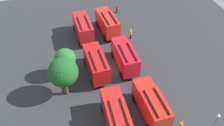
{
  "coord_description": "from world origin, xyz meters",
  "views": [
    {
      "loc": [
        -26.41,
        8.21,
        26.92
      ],
      "look_at": [
        0.0,
        0.0,
        1.4
      ],
      "focal_mm": 39.36,
      "sensor_mm": 36.0,
      "label": 1
    }
  ],
  "objects": [
    {
      "name": "traffic_cone_1",
      "position": [
        5.67,
        -1.83,
        0.28
      ],
      "size": [
        0.39,
        0.39,
        0.56
      ],
      "primitive_type": "cone",
      "color": "#F2600C",
      "rests_on": "ground"
    },
    {
      "name": "firefighter_2",
      "position": [
        -12.84,
        -4.84,
        0.89
      ],
      "size": [
        0.46,
        0.31,
        1.6
      ],
      "rotation": [
        0.0,
        0.0,
        4.53
      ],
      "color": "black",
      "rests_on": "ground"
    },
    {
      "name": "tree_0",
      "position": [
        -2.77,
        7.58,
        4.23
      ],
      "size": [
        4.06,
        4.06,
        6.29
      ],
      "color": "brown",
      "rests_on": "ground"
    },
    {
      "name": "fire_truck_1",
      "position": [
        0.08,
        -2.11,
        2.15
      ],
      "size": [
        7.26,
        2.91,
        3.88
      ],
      "rotation": [
        0.0,
        0.0,
        -0.03
      ],
      "color": "red",
      "rests_on": "ground"
    },
    {
      "name": "firefighter_3",
      "position": [
        6.78,
        -5.63,
        1.05
      ],
      "size": [
        0.44,
        0.3,
        1.84
      ],
      "rotation": [
        0.0,
        0.0,
        4.8
      ],
      "color": "black",
      "rests_on": "ground"
    },
    {
      "name": "fire_truck_2",
      "position": [
        9.8,
        -2.15,
        2.15
      ],
      "size": [
        7.29,
        2.98,
        3.88
      ],
      "rotation": [
        0.0,
        0.0,
        0.04
      ],
      "color": "red",
      "rests_on": "ground"
    },
    {
      "name": "fire_truck_0",
      "position": [
        -9.51,
        -2.22,
        2.15
      ],
      "size": [
        7.2,
        2.76,
        3.88
      ],
      "rotation": [
        0.0,
        0.0,
        0.0
      ],
      "color": "red",
      "rests_on": "ground"
    },
    {
      "name": "fire_truck_4",
      "position": [
        -0.13,
        2.52,
        2.15
      ],
      "size": [
        7.21,
        2.77,
        3.88
      ],
      "rotation": [
        0.0,
        0.0,
        -0.0
      ],
      "color": "red",
      "rests_on": "ground"
    },
    {
      "name": "traffic_cone_0",
      "position": [
        -6.81,
        -4.51,
        0.32
      ],
      "size": [
        0.44,
        0.44,
        0.64
      ],
      "primitive_type": "cone",
      "color": "#F2600C",
      "rests_on": "ground"
    },
    {
      "name": "firefighter_0",
      "position": [
        16.04,
        -6.05,
        0.95
      ],
      "size": [
        0.47,
        0.46,
        1.7
      ],
      "rotation": [
        0.0,
        0.0,
        0.83
      ],
      "color": "black",
      "rests_on": "ground"
    },
    {
      "name": "fire_truck_5",
      "position": [
        9.66,
        2.37,
        2.15
      ],
      "size": [
        7.2,
        2.76,
        3.88
      ],
      "rotation": [
        0.0,
        0.0,
        0.0
      ],
      "color": "red",
      "rests_on": "ground"
    },
    {
      "name": "ground_plane",
      "position": [
        0.0,
        0.0,
        0.0
      ],
      "size": [
        56.39,
        56.39,
        0.0
      ],
      "primitive_type": "plane",
      "color": "#2D3033"
    },
    {
      "name": "fire_truck_3",
      "position": [
        -9.81,
        2.52,
        2.15
      ],
      "size": [
        7.35,
        3.16,
        3.88
      ],
      "rotation": [
        0.0,
        0.0,
        -0.07
      ],
      "color": "red",
      "rests_on": "ground"
    },
    {
      "name": "tree_1",
      "position": [
        0.87,
        6.85,
        3.29
      ],
      "size": [
        3.16,
        3.16,
        4.89
      ],
      "color": "brown",
      "rests_on": "ground"
    }
  ]
}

